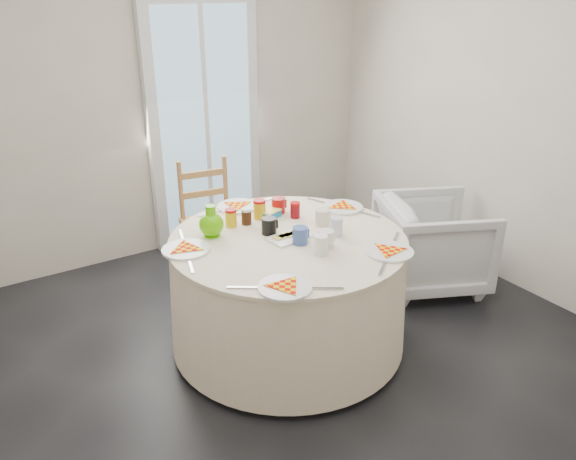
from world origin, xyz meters
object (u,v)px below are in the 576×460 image
green_pitcher (211,217)px  wooden_chair (212,222)px  table (288,292)px  armchair (433,238)px

green_pitcher → wooden_chair: bearing=71.2°
table → armchair: (1.34, 0.06, 0.02)m
wooden_chair → green_pitcher: bearing=-106.2°
green_pitcher → table: bearing=-30.7°
armchair → green_pitcher: (-1.71, 0.22, 0.48)m
wooden_chair → armchair: 1.68m
table → green_pitcher: size_ratio=7.66×
table → green_pitcher: 0.68m
table → wooden_chair: bearing=90.2°
green_pitcher → armchair: bearing=-1.3°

